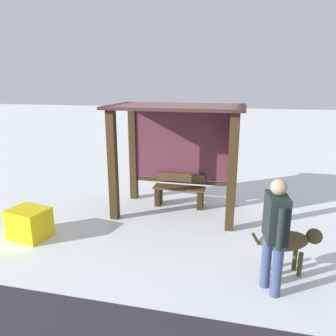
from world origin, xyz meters
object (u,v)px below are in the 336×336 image
object	(u,v)px
bench_left_inside	(179,192)
grit_bin	(29,223)
bus_shelter	(184,139)
person_walking	(275,228)
dog	(288,242)

from	to	relation	value
bench_left_inside	grit_bin	xyz separation A→B (m)	(-2.47, -2.23, -0.07)
bus_shelter	bench_left_inside	world-z (taller)	bus_shelter
bus_shelter	grit_bin	bearing A→B (deg)	-141.19
grit_bin	person_walking	bearing A→B (deg)	-8.72
bus_shelter	grit_bin	world-z (taller)	bus_shelter
bus_shelter	bench_left_inside	size ratio (longest dim) A/B	2.35
bus_shelter	person_walking	world-z (taller)	bus_shelter
dog	bus_shelter	bearing A→B (deg)	132.28
bench_left_inside	person_walking	xyz separation A→B (m)	(1.88, -2.90, 0.63)
person_walking	grit_bin	bearing A→B (deg)	171.28
bus_shelter	grit_bin	distance (m)	3.59
person_walking	dog	size ratio (longest dim) A/B	1.56
bench_left_inside	grit_bin	size ratio (longest dim) A/B	1.73
dog	grit_bin	bearing A→B (deg)	178.07
bench_left_inside	person_walking	bearing A→B (deg)	-56.97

